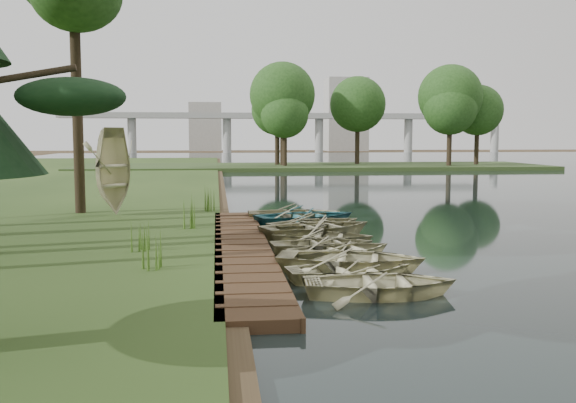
{
  "coord_description": "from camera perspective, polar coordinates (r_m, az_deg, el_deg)",
  "views": [
    {
      "loc": [
        -2.32,
        -18.79,
        3.46
      ],
      "look_at": [
        -0.14,
        0.7,
        1.48
      ],
      "focal_mm": 40.0,
      "sensor_mm": 36.0,
      "label": 1
    }
  ],
  "objects": [
    {
      "name": "rowboat_2",
      "position": [
        16.4,
        5.58,
        -4.88
      ],
      "size": [
        4.34,
        3.6,
        0.78
      ],
      "primitive_type": "imported",
      "rotation": [
        0.0,
        0.0,
        1.3
      ],
      "color": "#B7B184",
      "rests_on": "water"
    },
    {
      "name": "rowboat_0",
      "position": [
        14.01,
        8.21,
        -6.93
      ],
      "size": [
        3.5,
        2.61,
        0.69
      ],
      "primitive_type": "imported",
      "rotation": [
        0.0,
        0.0,
        1.5
      ],
      "color": "#B7B184",
      "rests_on": "water"
    },
    {
      "name": "stored_rowboat",
      "position": [
        26.92,
        -15.18,
        -0.4
      ],
      "size": [
        4.34,
        4.21,
        0.73
      ],
      "primitive_type": "imported",
      "rotation": [
        3.14,
        0.0,
        0.88
      ],
      "color": "#B7B184",
      "rests_on": "bank"
    },
    {
      "name": "ground",
      "position": [
        19.25,
        0.66,
        -4.59
      ],
      "size": [
        300.0,
        300.0,
        0.0
      ],
      "primitive_type": "plane",
      "color": "#3D2F1D"
    },
    {
      "name": "reeds_0",
      "position": [
        15.76,
        -11.89,
        -4.34
      ],
      "size": [
        0.6,
        0.6,
        0.86
      ],
      "primitive_type": "cone",
      "color": "#3F661E",
      "rests_on": "bank"
    },
    {
      "name": "bridge",
      "position": [
        139.61,
        -0.36,
        7.24
      ],
      "size": [
        95.9,
        4.0,
        8.6
      ],
      "color": "#A5A5A0",
      "rests_on": "ground"
    },
    {
      "name": "reeds_2",
      "position": [
        22.3,
        -8.82,
        -1.05
      ],
      "size": [
        0.6,
        0.6,
        1.08
      ],
      "primitive_type": "cone",
      "color": "#3F661E",
      "rests_on": "bank"
    },
    {
      "name": "rowboat_8",
      "position": [
        24.75,
        1.64,
        -1.19
      ],
      "size": [
        4.63,
        3.84,
        0.83
      ],
      "primitive_type": "imported",
      "rotation": [
        0.0,
        0.0,
        1.85
      ],
      "color": "#296A72",
      "rests_on": "water"
    },
    {
      "name": "rowboat_3",
      "position": [
        18.1,
        4.8,
        -4.07
      ],
      "size": [
        3.7,
        3.15,
        0.65
      ],
      "primitive_type": "imported",
      "rotation": [
        0.0,
        0.0,
        1.91
      ],
      "color": "#B7B184",
      "rests_on": "water"
    },
    {
      "name": "rowboat_6",
      "position": [
        21.84,
        2.68,
        -2.13
      ],
      "size": [
        4.69,
        3.98,
        0.83
      ],
      "primitive_type": "imported",
      "rotation": [
        0.0,
        0.0,
        1.9
      ],
      "color": "#B7B184",
      "rests_on": "water"
    },
    {
      "name": "building_a",
      "position": [
        162.14,
        5.18,
        7.69
      ],
      "size": [
        10.0,
        8.0,
        18.0
      ],
      "primitive_type": "cube",
      "color": "#A5A5A0",
      "rests_on": "ground"
    },
    {
      "name": "reeds_1",
      "position": [
        18.36,
        -13.05,
        -2.95
      ],
      "size": [
        0.6,
        0.6,
        0.85
      ],
      "primitive_type": "cone",
      "color": "#3F661E",
      "rests_on": "bank"
    },
    {
      "name": "boardwalk",
      "position": [
        19.09,
        -4.12,
        -4.24
      ],
      "size": [
        1.6,
        16.0,
        0.3
      ],
      "primitive_type": "cube",
      "color": "#3A2616",
      "rests_on": "ground"
    },
    {
      "name": "peninsula",
      "position": [
        69.64,
        2.16,
        3.09
      ],
      "size": [
        50.0,
        14.0,
        0.45
      ],
      "primitive_type": "cube",
      "color": "#2E421D",
      "rests_on": "ground"
    },
    {
      "name": "rowboat_5",
      "position": [
        20.4,
        3.13,
        -2.93
      ],
      "size": [
        3.73,
        3.14,
        0.66
      ],
      "primitive_type": "imported",
      "rotation": [
        0.0,
        0.0,
        1.26
      ],
      "color": "#B7B184",
      "rests_on": "water"
    },
    {
      "name": "rowboat_4",
      "position": [
        19.0,
        3.17,
        -3.6
      ],
      "size": [
        3.28,
        2.48,
        0.64
      ],
      "primitive_type": "imported",
      "rotation": [
        0.0,
        0.0,
        1.66
      ],
      "color": "#B7B184",
      "rests_on": "water"
    },
    {
      "name": "far_trees",
      "position": [
        69.21,
        -0.58,
        8.22
      ],
      "size": [
        45.6,
        5.6,
        8.8
      ],
      "color": "black",
      "rests_on": "peninsula"
    },
    {
      "name": "building_b",
      "position": [
        163.83,
        -7.36,
        6.6
      ],
      "size": [
        8.0,
        8.0,
        12.0
      ],
      "primitive_type": "cube",
      "color": "#A5A5A0",
      "rests_on": "ground"
    },
    {
      "name": "reeds_3",
      "position": [
        27.63,
        -6.92,
        0.25
      ],
      "size": [
        0.6,
        0.6,
        1.05
      ],
      "primitive_type": "cone",
      "color": "#3F661E",
      "rests_on": "bank"
    },
    {
      "name": "rowboat_7",
      "position": [
        23.06,
        2.62,
        -1.8
      ],
      "size": [
        4.41,
        3.89,
        0.76
      ],
      "primitive_type": "imported",
      "rotation": [
        0.0,
        0.0,
        2.0
      ],
      "color": "#B7B184",
      "rests_on": "water"
    },
    {
      "name": "rowboat_9",
      "position": [
        25.94,
        0.57,
        -0.93
      ],
      "size": [
        3.81,
        2.75,
        0.78
      ],
      "primitive_type": "imported",
      "rotation": [
        0.0,
        0.0,
        1.55
      ],
      "color": "#B7B184",
      "rests_on": "water"
    },
    {
      "name": "rowboat_1",
      "position": [
        15.46,
        5.59,
        -5.8
      ],
      "size": [
        3.34,
        2.59,
        0.64
      ],
      "primitive_type": "imported",
      "rotation": [
        0.0,
        0.0,
        1.7
      ],
      "color": "#B7B184",
      "rests_on": "water"
    }
  ]
}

